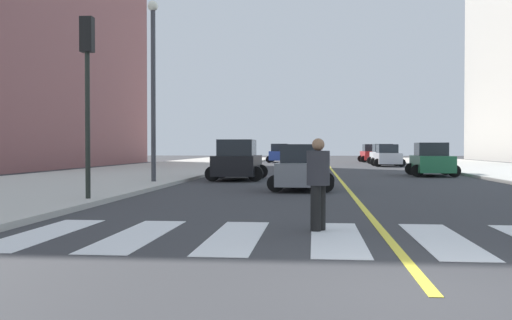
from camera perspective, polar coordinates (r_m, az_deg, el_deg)
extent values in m
plane|color=#333335|center=(6.66, 17.25, -12.75)|extent=(220.00, 220.00, 0.00)
cube|color=#B2ADA3|center=(28.54, -16.79, -1.90)|extent=(10.00, 120.00, 0.15)
cube|color=silver|center=(11.59, -20.07, -6.77)|extent=(0.90, 4.00, 0.01)
cube|color=silver|center=(10.93, -11.47, -7.20)|extent=(0.90, 4.00, 0.01)
cube|color=silver|center=(10.55, -2.00, -7.48)|extent=(0.90, 4.00, 0.01)
cube|color=silver|center=(10.46, 7.90, -7.57)|extent=(0.90, 4.00, 0.01)
cube|color=silver|center=(10.69, 17.67, -7.43)|extent=(0.90, 4.00, 0.01)
cube|color=yellow|center=(46.38, 7.28, -0.76)|extent=(0.16, 80.00, 0.01)
cube|color=brown|center=(55.74, -23.59, 13.28)|extent=(16.00, 32.00, 26.70)
cube|color=red|center=(65.62, 11.24, 0.43)|extent=(2.21, 4.52, 0.95)
cube|color=#1E2328|center=(65.88, 11.21, 1.18)|extent=(1.79, 2.29, 0.80)
cylinder|color=black|center=(64.13, 10.51, 0.09)|extent=(0.73, 0.27, 0.72)
cylinder|color=black|center=(64.43, 12.32, 0.09)|extent=(0.73, 0.27, 0.72)
cylinder|color=black|center=(66.85, 10.20, 0.13)|extent=(0.73, 0.27, 0.72)
cylinder|color=black|center=(67.14, 11.94, 0.13)|extent=(0.73, 0.27, 0.72)
cube|color=black|center=(28.95, -1.80, -0.51)|extent=(2.03, 4.47, 0.96)
cube|color=#1E2328|center=(28.68, -1.87, 1.19)|extent=(1.71, 2.24, 0.81)
cylinder|color=black|center=(30.22, 0.49, -1.13)|extent=(0.72, 0.24, 0.72)
cylinder|color=black|center=(30.48, -3.37, -1.12)|extent=(0.72, 0.24, 0.72)
cylinder|color=black|center=(27.47, -0.05, -1.37)|extent=(0.72, 0.24, 0.72)
cylinder|color=black|center=(27.76, -4.28, -1.35)|extent=(0.72, 0.24, 0.72)
cube|color=silver|center=(56.70, 12.32, 0.29)|extent=(2.11, 4.42, 0.93)
cube|color=#1E2328|center=(56.95, 12.28, 1.14)|extent=(1.73, 2.23, 0.79)
cylinder|color=black|center=(55.23, 11.49, -0.10)|extent=(0.71, 0.25, 0.71)
cylinder|color=black|center=(55.53, 13.55, -0.10)|extent=(0.71, 0.25, 0.71)
cylinder|color=black|center=(57.91, 11.13, -0.04)|extent=(0.71, 0.25, 0.71)
cylinder|color=black|center=(58.20, 13.10, -0.04)|extent=(0.71, 0.25, 0.71)
cube|color=slate|center=(22.09, 4.56, -1.30)|extent=(1.89, 3.92, 0.83)
cube|color=#1E2328|center=(21.84, 4.53, 0.62)|extent=(1.54, 1.98, 0.70)
cylinder|color=black|center=(23.27, 6.92, -1.97)|extent=(0.63, 0.23, 0.62)
cylinder|color=black|center=(23.36, 2.54, -1.95)|extent=(0.63, 0.23, 0.62)
cylinder|color=black|center=(20.88, 6.81, -2.33)|extent=(0.63, 0.23, 0.62)
cylinder|color=black|center=(20.99, 1.94, -2.30)|extent=(0.63, 0.23, 0.62)
cube|color=#236B42|center=(34.39, 16.81, -0.35)|extent=(2.03, 4.27, 0.90)
cube|color=#1E2328|center=(34.63, 16.75, 1.00)|extent=(1.67, 2.15, 0.76)
cylinder|color=black|center=(32.97, 15.51, -1.02)|extent=(0.69, 0.24, 0.68)
cylinder|color=black|center=(33.30, 18.83, -1.02)|extent=(0.69, 0.24, 0.68)
cylinder|color=black|center=(35.55, 14.91, -0.85)|extent=(0.69, 0.24, 0.68)
cylinder|color=black|center=(35.86, 17.99, -0.86)|extent=(0.69, 0.24, 0.68)
cube|color=#B7B7BC|center=(50.86, 12.74, 0.16)|extent=(1.97, 4.25, 0.90)
cube|color=#1E2328|center=(51.10, 12.70, 1.08)|extent=(1.64, 2.13, 0.76)
cylinder|color=black|center=(49.44, 11.83, -0.27)|extent=(0.69, 0.23, 0.68)
cylinder|color=black|center=(49.72, 14.05, -0.27)|extent=(0.69, 0.23, 0.68)
cylinder|color=black|center=(52.04, 11.47, -0.19)|extent=(0.69, 0.23, 0.68)
cylinder|color=black|center=(52.30, 13.59, -0.20)|extent=(0.69, 0.23, 0.68)
cube|color=#2D479E|center=(62.83, 2.36, 0.43)|extent=(2.12, 4.55, 0.97)
cube|color=#1E2328|center=(62.55, 2.34, 1.22)|extent=(1.76, 2.29, 0.82)
cylinder|color=black|center=(64.16, 3.38, 0.11)|extent=(0.73, 0.25, 0.73)
cylinder|color=black|center=(64.31, 1.53, 0.12)|extent=(0.73, 0.25, 0.73)
cylinder|color=black|center=(61.37, 3.23, 0.06)|extent=(0.73, 0.25, 0.73)
cylinder|color=black|center=(61.53, 1.30, 0.07)|extent=(0.73, 0.25, 0.73)
cylinder|color=black|center=(17.30, -16.15, 3.26)|extent=(0.14, 0.14, 4.17)
cube|color=black|center=(17.58, -16.20, 11.71)|extent=(0.36, 0.28, 1.00)
sphere|color=red|center=(17.80, -15.99, 12.56)|extent=(0.18, 0.18, 0.18)
sphere|color=orange|center=(17.74, -15.98, 11.61)|extent=(0.18, 0.18, 0.18)
sphere|color=green|center=(17.69, -15.98, 10.65)|extent=(0.18, 0.18, 0.18)
cylinder|color=black|center=(11.35, 6.32, -4.66)|extent=(0.20, 0.20, 0.88)
cylinder|color=black|center=(11.19, 5.87, -4.74)|extent=(0.20, 0.20, 0.88)
cylinder|color=#2D2D33|center=(11.22, 6.10, -0.78)|extent=(0.44, 0.44, 0.66)
sphere|color=#936B4C|center=(11.21, 6.11, 1.52)|extent=(0.24, 0.24, 0.24)
cylinder|color=#38383D|center=(25.49, -10.02, 6.21)|extent=(0.20, 0.20, 7.36)
sphere|color=silver|center=(26.10, -10.05, 14.61)|extent=(0.44, 0.44, 0.44)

